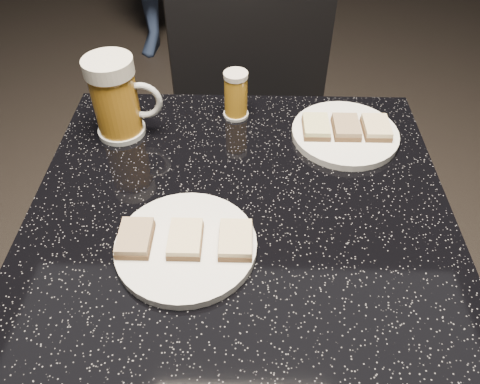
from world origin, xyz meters
name	(u,v)px	position (x,y,z in m)	size (l,w,h in m)	color
plate_large	(186,246)	(-0.08, -0.07, 0.76)	(0.22, 0.22, 0.01)	white
plate_small	(345,134)	(0.20, 0.21, 0.76)	(0.21, 0.21, 0.01)	white
table	(240,296)	(0.00, 0.00, 0.51)	(0.70, 0.70, 0.75)	black
beer_mug	(116,98)	(-0.23, 0.21, 0.83)	(0.13, 0.09, 0.16)	silver
beer_tumbler	(236,95)	(-0.01, 0.28, 0.80)	(0.05, 0.05, 0.10)	silver
chair	(262,142)	(0.05, 0.50, 0.50)	(0.53, 0.53, 0.89)	black
canapes_on_plate_large	(185,239)	(-0.08, -0.07, 0.77)	(0.20, 0.07, 0.02)	#4C3521
canapes_on_plate_small	(346,127)	(0.20, 0.21, 0.77)	(0.16, 0.07, 0.02)	#4C3521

